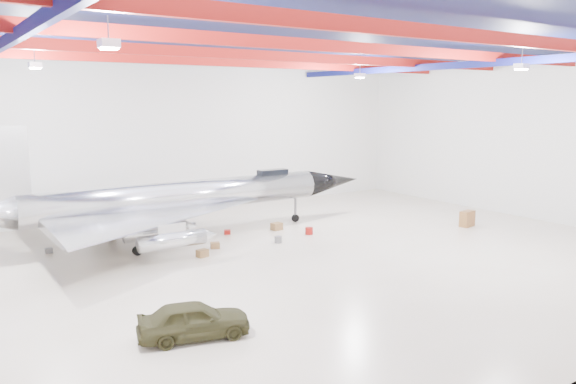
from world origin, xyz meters
TOP-DOWN VIEW (x-y plane):
  - floor at (0.00, 0.00)m, footprint 40.00×40.00m
  - wall_back at (0.00, 15.00)m, footprint 40.00×0.00m
  - wall_right at (20.00, 0.00)m, footprint 0.00×30.00m
  - ceiling at (0.00, 0.00)m, footprint 40.00×40.00m
  - ceiling_structure at (0.00, 0.00)m, footprint 39.50×29.50m
  - jet_aircraft at (-2.28, 7.40)m, footprint 25.00×14.31m
  - jeep at (-7.61, -6.10)m, footprint 4.07×2.45m
  - desk at (14.28, 0.13)m, footprint 1.20×0.75m
  - crate_ply at (-3.06, 3.01)m, footprint 0.62×0.53m
  - toolbox_red at (0.34, 6.76)m, footprint 0.48×0.44m
  - engine_drum at (1.80, 3.30)m, footprint 0.49×0.49m
  - parts_bin at (3.47, 6.08)m, footprint 0.70×0.59m
  - crate_small at (-9.58, 8.23)m, footprint 0.39×0.31m
  - tool_chest at (4.48, 3.99)m, footprint 0.50×0.50m
  - oil_barrel at (-1.76, 4.18)m, footprint 0.58×0.52m
  - spares_box at (-0.66, 9.61)m, footprint 0.41×0.41m

SIDE VIEW (x-z plane):
  - floor at x=0.00m, z-range 0.00..0.00m
  - crate_small at x=-9.58m, z-range 0.00..0.26m
  - toolbox_red at x=0.34m, z-range 0.00..0.27m
  - spares_box at x=-0.66m, z-range 0.00..0.32m
  - oil_barrel at x=-1.76m, z-range 0.00..0.34m
  - engine_drum at x=1.80m, z-range 0.00..0.38m
  - crate_ply at x=-3.06m, z-range 0.00..0.39m
  - tool_chest at x=4.48m, z-range 0.00..0.43m
  - parts_bin at x=3.47m, z-range 0.00..0.45m
  - desk at x=14.28m, z-range 0.00..1.02m
  - jeep at x=-7.61m, z-range 0.00..1.30m
  - jet_aircraft at x=-2.28m, z-range -1.17..5.65m
  - wall_back at x=0.00m, z-range -14.50..25.50m
  - wall_right at x=20.00m, z-range -9.50..20.50m
  - ceiling_structure at x=0.00m, z-range 9.79..10.86m
  - ceiling at x=0.00m, z-range 11.00..11.00m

